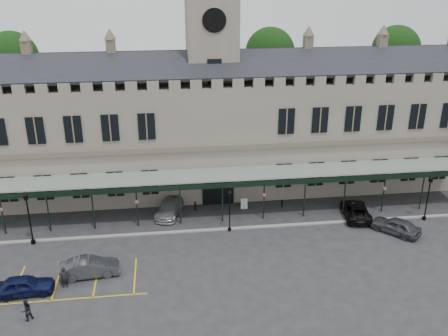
{
  "coord_description": "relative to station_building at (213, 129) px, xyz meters",
  "views": [
    {
      "loc": [
        -5.13,
        -34.92,
        22.96
      ],
      "look_at": [
        0.0,
        6.0,
        6.0
      ],
      "focal_mm": 40.0,
      "sensor_mm": 36.0,
      "label": 1
    }
  ],
  "objects": [
    {
      "name": "station_building",
      "position": [
        0.0,
        0.0,
        0.0
      ],
      "size": [
        60.0,
        10.36,
        17.3
      ],
      "color": "slate",
      "rests_on": "ground"
    },
    {
      "name": "car_left_b",
      "position": [
        -11.5,
        -16.4,
        -5.71
      ],
      "size": [
        4.76,
        2.11,
        1.52
      ],
      "primitive_type": "imported",
      "rotation": [
        0.0,
        0.0,
        1.68
      ],
      "color": "#373A3F",
      "rests_on": "ground"
    },
    {
      "name": "car_left_a",
      "position": [
        -16.05,
        -18.21,
        -5.73
      ],
      "size": [
        4.43,
        2.06,
        1.47
      ],
      "primitive_type": "imported",
      "rotation": [
        0.0,
        0.0,
        1.65
      ],
      "color": "#0C1236",
      "rests_on": "ground"
    },
    {
      "name": "bollard_right",
      "position": [
        6.35,
        -6.59,
        -6.05
      ],
      "size": [
        0.15,
        0.15,
        0.84
      ],
      "primitive_type": "cylinder",
      "color": "black",
      "rests_on": "ground"
    },
    {
      "name": "lamp_post_mid",
      "position": [
        0.42,
        -10.67,
        -4.0
      ],
      "size": [
        0.39,
        0.39,
        4.16
      ],
      "color": "black",
      "rests_on": "ground"
    },
    {
      "name": "clock_tower",
      "position": [
        0.0,
        0.09,
        6.64
      ],
      "size": [
        5.6,
        5.6,
        24.8
      ],
      "color": "slate",
      "rests_on": "ground"
    },
    {
      "name": "tree_behind_left",
      "position": [
        -22.0,
        9.09,
        6.35
      ],
      "size": [
        6.0,
        6.0,
        16.0
      ],
      "color": "#332314",
      "rests_on": "ground"
    },
    {
      "name": "sign_board",
      "position": [
        2.47,
        -6.45,
        -5.91
      ],
      "size": [
        0.67,
        0.06,
        1.14
      ],
      "rotation": [
        0.0,
        0.0,
        -0.01
      ],
      "color": "black",
      "rests_on": "ground"
    },
    {
      "name": "person_b",
      "position": [
        -15.18,
        -21.31,
        -5.66
      ],
      "size": [
        1.0,
        0.98,
        1.62
      ],
      "primitive_type": "imported",
      "rotation": [
        0.0,
        0.0,
        3.83
      ],
      "color": "black",
      "rests_on": "ground"
    },
    {
      "name": "canopy",
      "position": [
        0.0,
        -8.45,
        -4.06
      ],
      "size": [
        50.0,
        4.1,
        4.3
      ],
      "color": "#8C9E93",
      "rests_on": "ground"
    },
    {
      "name": "car_taxi",
      "position": [
        -5.0,
        -6.63,
        -5.74
      ],
      "size": [
        3.31,
        5.35,
        1.45
      ],
      "primitive_type": "imported",
      "rotation": [
        0.0,
        0.0,
        -0.28
      ],
      "color": "#96999E",
      "rests_on": "ground"
    },
    {
      "name": "tree_behind_mid",
      "position": [
        8.0,
        9.09,
        6.35
      ],
      "size": [
        6.0,
        6.0,
        16.0
      ],
      "color": "#332314",
      "rests_on": "ground"
    },
    {
      "name": "car_right_a",
      "position": [
        15.45,
        -12.97,
        -5.71
      ],
      "size": [
        4.31,
        4.48,
        1.51
      ],
      "primitive_type": "imported",
      "rotation": [
        0.0,
        0.0,
        3.88
      ],
      "color": "#373A3F",
      "rests_on": "ground"
    },
    {
      "name": "lamp_post_left",
      "position": [
        -17.12,
        -10.78,
        -3.46
      ],
      "size": [
        0.48,
        0.48,
        5.07
      ],
      "color": "black",
      "rests_on": "ground"
    },
    {
      "name": "bollard_left",
      "position": [
        -2.43,
        -6.12,
        -6.01
      ],
      "size": [
        0.16,
        0.16,
        0.92
      ],
      "primitive_type": "cylinder",
      "color": "black",
      "rests_on": "ground"
    },
    {
      "name": "tree_behind_right",
      "position": [
        24.0,
        9.09,
        6.35
      ],
      "size": [
        6.0,
        6.0,
        16.0
      ],
      "color": "#332314",
      "rests_on": "ground"
    },
    {
      "name": "ground",
      "position": [
        0.0,
        -15.91,
        -6.47
      ],
      "size": [
        140.0,
        140.0,
        0.0
      ],
      "primitive_type": "plane",
      "color": "#28282B"
    },
    {
      "name": "kerb",
      "position": [
        0.0,
        -10.41,
        -6.41
      ],
      "size": [
        60.0,
        0.4,
        0.12
      ],
      "primitive_type": "cube",
      "color": "gray",
      "rests_on": "ground"
    },
    {
      "name": "car_van",
      "position": [
        13.0,
        -9.45,
        -5.76
      ],
      "size": [
        3.1,
        5.37,
        1.41
      ],
      "primitive_type": "imported",
      "rotation": [
        0.0,
        0.0,
        2.99
      ],
      "color": "black",
      "rests_on": "ground"
    },
    {
      "name": "person_a",
      "position": [
        -13.2,
        -17.74,
        -5.59
      ],
      "size": [
        0.74,
        0.61,
        1.75
      ],
      "primitive_type": "imported",
      "rotation": [
        0.0,
        0.0,
        0.36
      ],
      "color": "black",
      "rests_on": "ground"
    },
    {
      "name": "parking_markings",
      "position": [
        -14.0,
        -17.41,
        -6.47
      ],
      "size": [
        16.0,
        6.0,
        0.01
      ],
      "primitive_type": null,
      "color": "gold",
      "rests_on": "ground"
    },
    {
      "name": "traffic_cone",
      "position": [
        16.87,
        -13.23,
        -6.12
      ],
      "size": [
        0.44,
        0.44,
        0.7
      ],
      "rotation": [
        0.0,
        0.0,
        0.2
      ],
      "color": "#F75107",
      "rests_on": "ground"
    },
    {
      "name": "lamp_post_right",
      "position": [
        19.39,
        -10.88,
        -3.68
      ],
      "size": [
        0.45,
        0.45,
        4.71
      ],
      "color": "black",
      "rests_on": "ground"
    }
  ]
}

